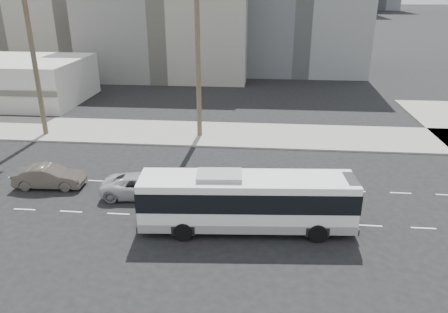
# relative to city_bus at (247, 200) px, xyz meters

# --- Properties ---
(ground) EXTENTS (700.00, 700.00, 0.00)m
(ground) POSITION_rel_city_bus_xyz_m (-1.86, 0.92, -1.81)
(ground) COLOR black
(ground) RESTS_ON ground
(sidewalk_north) EXTENTS (120.00, 7.00, 0.15)m
(sidewalk_north) POSITION_rel_city_bus_xyz_m (-1.86, 16.42, -1.73)
(sidewalk_north) COLOR gray
(sidewalk_north) RESTS_ON ground
(midrise_beige_west) EXTENTS (24.00, 18.00, 18.00)m
(midrise_beige_west) POSITION_rel_city_bus_xyz_m (-13.86, 45.92, 7.19)
(midrise_beige_west) COLOR gray
(midrise_beige_west) RESTS_ON ground
(midrise_beige_far) EXTENTS (18.00, 16.00, 15.00)m
(midrise_beige_far) POSITION_rel_city_bus_xyz_m (-39.86, 50.92, 5.69)
(midrise_beige_far) COLOR gray
(midrise_beige_far) RESTS_ON ground
(city_bus) EXTENTS (12.13, 3.54, 3.44)m
(city_bus) POSITION_rel_city_bus_xyz_m (0.00, 0.00, 0.00)
(city_bus) COLOR white
(city_bus) RESTS_ON ground
(car_a) EXTENTS (2.70, 5.49, 1.50)m
(car_a) POSITION_rel_city_bus_xyz_m (-6.93, 3.42, -1.06)
(car_a) COLOR #B3B2B8
(car_a) RESTS_ON ground
(car_b) EXTENTS (1.88, 4.77, 1.55)m
(car_b) POSITION_rel_city_bus_xyz_m (-13.76, 4.20, -1.03)
(car_b) COLOR #544D45
(car_b) RESTS_ON ground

